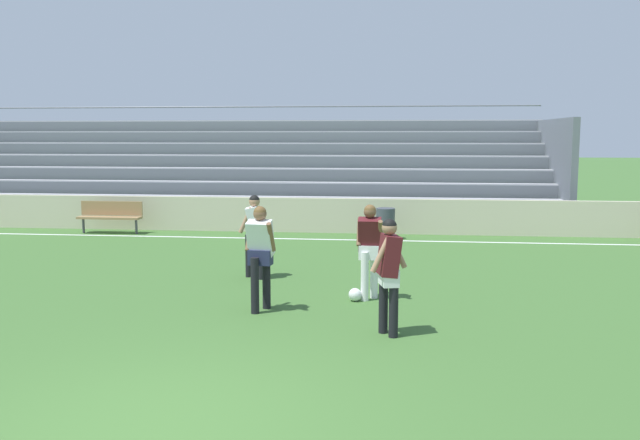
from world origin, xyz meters
TOP-DOWN VIEW (x-y plane):
  - ground_plane at (0.00, 0.00)m, footprint 160.00×160.00m
  - field_line_sideline at (0.00, 11.62)m, footprint 44.00×0.12m
  - sideline_wall at (0.00, 12.90)m, footprint 48.00×0.16m
  - bleacher_stand at (-3.65, 16.41)m, footprint 22.08×5.45m
  - bench_centre_sideline at (-5.76, 12.10)m, footprint 1.80×0.40m
  - trash_bin at (2.00, 11.88)m, footprint 0.50×0.50m
  - player_dark_trailing_run at (1.84, 5.22)m, footprint 0.44×0.49m
  - player_white_deep_cover at (0.17, 4.27)m, footprint 0.49×0.51m
  - player_dark_overlapping at (2.19, 3.20)m, footprint 0.52×0.46m
  - player_white_challenging at (-0.43, 6.66)m, footprint 0.57×0.44m
  - soccer_ball at (1.61, 5.06)m, footprint 0.22×0.22m

SIDE VIEW (x-z plane):
  - ground_plane at x=0.00m, z-range 0.00..0.00m
  - field_line_sideline at x=0.00m, z-range 0.00..0.01m
  - soccer_ball at x=1.61m, z-range 0.00..0.22m
  - trash_bin at x=2.00m, z-range 0.00..0.83m
  - sideline_wall at x=0.00m, z-range 0.00..0.99m
  - bench_centre_sideline at x=-5.76m, z-range 0.10..1.00m
  - player_dark_trailing_run at x=1.84m, z-range 0.15..1.76m
  - player_white_challenging at x=-0.43m, z-range 0.15..1.77m
  - player_dark_overlapping at x=2.19m, z-range 0.15..1.78m
  - player_white_deep_cover at x=0.17m, z-range 0.16..1.83m
  - bleacher_stand at x=-3.65m, z-range -0.21..3.64m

